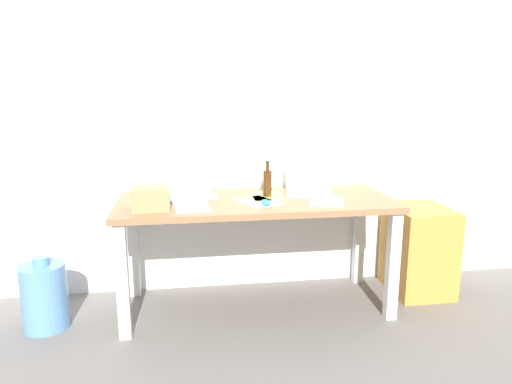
{
  "coord_description": "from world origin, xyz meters",
  "views": [
    {
      "loc": [
        -0.44,
        -2.98,
        1.48
      ],
      "look_at": [
        0.0,
        0.0,
        0.81
      ],
      "focal_mm": 32.97,
      "sensor_mm": 36.0,
      "label": 1
    }
  ],
  "objects_px": {
    "desk": "(256,214)",
    "computer_mouse": "(266,202)",
    "laptop_right": "(309,187)",
    "water_cooler_jug": "(44,296)",
    "cardboard_box": "(150,198)",
    "filing_cabinet": "(419,250)",
    "laptop_left": "(189,189)",
    "beer_bottle": "(267,183)"
  },
  "relations": [
    {
      "from": "laptop_right",
      "to": "filing_cabinet",
      "type": "relative_size",
      "value": 0.56
    },
    {
      "from": "laptop_left",
      "to": "beer_bottle",
      "type": "height_order",
      "value": "laptop_left"
    },
    {
      "from": "desk",
      "to": "computer_mouse",
      "type": "relative_size",
      "value": 18.05
    },
    {
      "from": "cardboard_box",
      "to": "desk",
      "type": "bearing_deg",
      "value": 13.66
    },
    {
      "from": "water_cooler_jug",
      "to": "filing_cabinet",
      "type": "bearing_deg",
      "value": 3.98
    },
    {
      "from": "beer_bottle",
      "to": "computer_mouse",
      "type": "distance_m",
      "value": 0.25
    },
    {
      "from": "laptop_left",
      "to": "cardboard_box",
      "type": "xyz_separation_m",
      "value": [
        -0.23,
        -0.3,
        0.01
      ]
    },
    {
      "from": "filing_cabinet",
      "to": "water_cooler_jug",
      "type": "bearing_deg",
      "value": -176.02
    },
    {
      "from": "desk",
      "to": "laptop_right",
      "type": "bearing_deg",
      "value": 16.85
    },
    {
      "from": "laptop_left",
      "to": "computer_mouse",
      "type": "distance_m",
      "value": 0.56
    },
    {
      "from": "laptop_right",
      "to": "filing_cabinet",
      "type": "height_order",
      "value": "laptop_right"
    },
    {
      "from": "cardboard_box",
      "to": "filing_cabinet",
      "type": "height_order",
      "value": "cardboard_box"
    },
    {
      "from": "desk",
      "to": "laptop_left",
      "type": "bearing_deg",
      "value": 163.06
    },
    {
      "from": "desk",
      "to": "beer_bottle",
      "type": "xyz_separation_m",
      "value": [
        0.09,
        0.07,
        0.2
      ]
    },
    {
      "from": "beer_bottle",
      "to": "filing_cabinet",
      "type": "xyz_separation_m",
      "value": [
        1.13,
        0.01,
        -0.54
      ]
    },
    {
      "from": "desk",
      "to": "laptop_left",
      "type": "xyz_separation_m",
      "value": [
        -0.44,
        0.13,
        0.16
      ]
    },
    {
      "from": "computer_mouse",
      "to": "filing_cabinet",
      "type": "distance_m",
      "value": 1.29
    },
    {
      "from": "beer_bottle",
      "to": "computer_mouse",
      "type": "height_order",
      "value": "beer_bottle"
    },
    {
      "from": "laptop_right",
      "to": "water_cooler_jug",
      "type": "relative_size",
      "value": 0.77
    },
    {
      "from": "laptop_right",
      "to": "beer_bottle",
      "type": "bearing_deg",
      "value": -171.05
    },
    {
      "from": "beer_bottle",
      "to": "cardboard_box",
      "type": "bearing_deg",
      "value": -162.87
    },
    {
      "from": "beer_bottle",
      "to": "computer_mouse",
      "type": "xyz_separation_m",
      "value": [
        -0.05,
        -0.23,
        -0.08
      ]
    },
    {
      "from": "cardboard_box",
      "to": "water_cooler_jug",
      "type": "height_order",
      "value": "cardboard_box"
    },
    {
      "from": "desk",
      "to": "cardboard_box",
      "type": "xyz_separation_m",
      "value": [
        -0.67,
        -0.16,
        0.17
      ]
    },
    {
      "from": "laptop_right",
      "to": "cardboard_box",
      "type": "bearing_deg",
      "value": -165.15
    },
    {
      "from": "desk",
      "to": "computer_mouse",
      "type": "xyz_separation_m",
      "value": [
        0.04,
        -0.16,
        0.12
      ]
    },
    {
      "from": "laptop_left",
      "to": "water_cooler_jug",
      "type": "xyz_separation_m",
      "value": [
        -0.91,
        -0.23,
        -0.61
      ]
    },
    {
      "from": "laptop_left",
      "to": "desk",
      "type": "bearing_deg",
      "value": -16.94
    },
    {
      "from": "water_cooler_jug",
      "to": "cardboard_box",
      "type": "bearing_deg",
      "value": -5.3
    },
    {
      "from": "desk",
      "to": "filing_cabinet",
      "type": "xyz_separation_m",
      "value": [
        1.22,
        0.08,
        -0.34
      ]
    },
    {
      "from": "beer_bottle",
      "to": "cardboard_box",
      "type": "relative_size",
      "value": 1.1
    },
    {
      "from": "desk",
      "to": "computer_mouse",
      "type": "bearing_deg",
      "value": -76.87
    },
    {
      "from": "laptop_left",
      "to": "cardboard_box",
      "type": "height_order",
      "value": "laptop_left"
    },
    {
      "from": "laptop_left",
      "to": "laptop_right",
      "type": "relative_size",
      "value": 1.06
    },
    {
      "from": "cardboard_box",
      "to": "computer_mouse",
      "type": "bearing_deg",
      "value": 0.13
    },
    {
      "from": "beer_bottle",
      "to": "water_cooler_jug",
      "type": "relative_size",
      "value": 0.52
    },
    {
      "from": "computer_mouse",
      "to": "cardboard_box",
      "type": "distance_m",
      "value": 0.71
    },
    {
      "from": "laptop_left",
      "to": "computer_mouse",
      "type": "bearing_deg",
      "value": -31.77
    },
    {
      "from": "computer_mouse",
      "to": "laptop_right",
      "type": "bearing_deg",
      "value": 35.86
    },
    {
      "from": "computer_mouse",
      "to": "filing_cabinet",
      "type": "bearing_deg",
      "value": 9.04
    },
    {
      "from": "cardboard_box",
      "to": "filing_cabinet",
      "type": "distance_m",
      "value": 1.97
    },
    {
      "from": "desk",
      "to": "beer_bottle",
      "type": "distance_m",
      "value": 0.23
    }
  ]
}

